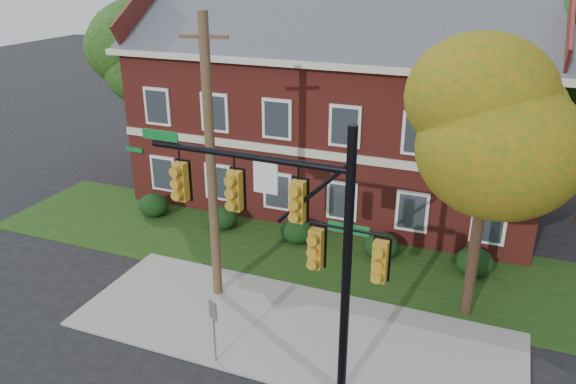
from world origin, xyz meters
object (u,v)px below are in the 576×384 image
at_px(tree_near_right, 501,120).
at_px(tree_far_rear, 406,0).
at_px(hedge_far_left, 154,205).
at_px(utility_pole, 211,164).
at_px(apartment_building, 338,97).
at_px(sign_post, 214,322).
at_px(hedge_center, 297,231).
at_px(hedge_right, 381,245).
at_px(hedge_far_right, 474,262).
at_px(hedge_left, 222,217).
at_px(traffic_signal, 296,231).
at_px(tree_left_rear, 144,51).

height_order(tree_near_right, tree_far_rear, tree_far_rear).
distance_m(hedge_far_left, utility_pole, 8.63).
height_order(apartment_building, utility_pole, apartment_building).
xyz_separation_m(apartment_building, sign_post, (0.50, -13.19, -3.56)).
relative_size(hedge_center, tree_near_right, 0.16).
bearing_deg(hedge_right, hedge_far_right, 0.00).
xyz_separation_m(tree_near_right, tree_far_rear, (-5.88, 15.93, 2.17)).
xyz_separation_m(apartment_building, hedge_far_left, (-7.00, -5.25, -4.46)).
height_order(hedge_left, traffic_signal, traffic_signal).
xyz_separation_m(hedge_far_right, sign_post, (-6.50, -7.94, 0.90)).
xyz_separation_m(hedge_right, tree_left_rear, (-13.23, 4.14, 6.16)).
height_order(hedge_far_right, sign_post, sign_post).
height_order(hedge_far_left, sign_post, sign_post).
bearing_deg(hedge_far_left, traffic_signal, -38.28).
relative_size(hedge_right, tree_near_right, 0.16).
height_order(hedge_far_left, tree_left_rear, tree_left_rear).
xyz_separation_m(hedge_far_right, utility_pole, (-8.18, -4.70, 4.30)).
xyz_separation_m(hedge_left, hedge_right, (7.00, 0.00, 0.00)).
bearing_deg(sign_post, hedge_center, 115.83).
bearing_deg(sign_post, apartment_building, 114.39).
bearing_deg(tree_near_right, tree_left_rear, 157.64).
bearing_deg(sign_post, traffic_signal, 24.94).
xyz_separation_m(hedge_far_left, hedge_right, (10.50, 0.00, 0.00)).
distance_m(apartment_building, sign_post, 13.67).
bearing_deg(hedge_right, apartment_building, 123.67).
bearing_deg(tree_left_rear, hedge_left, -33.59).
relative_size(hedge_left, tree_left_rear, 0.16).
height_order(apartment_building, tree_far_rear, tree_far_rear).
xyz_separation_m(tree_near_right, tree_left_rear, (-16.95, 6.97, 0.01)).
height_order(hedge_far_right, tree_near_right, tree_near_right).
height_order(tree_near_right, utility_pole, utility_pole).
xyz_separation_m(apartment_building, hedge_center, (0.00, -5.25, -4.46)).
relative_size(apartment_building, traffic_signal, 2.51).
bearing_deg(tree_left_rear, hedge_center, -23.04).
bearing_deg(traffic_signal, hedge_center, 111.95).
relative_size(tree_near_right, tree_far_rear, 0.74).
relative_size(hedge_far_right, tree_far_rear, 0.12).
height_order(apartment_building, hedge_center, apartment_building).
xyz_separation_m(hedge_center, tree_left_rear, (-9.73, 4.14, 6.16)).
distance_m(hedge_far_left, tree_left_rear, 7.90).
xyz_separation_m(tree_left_rear, traffic_signal, (12.65, -11.96, -2.03)).
bearing_deg(hedge_left, hedge_far_right, 0.00).
bearing_deg(hedge_left, tree_left_rear, 146.41).
bearing_deg(traffic_signal, sign_post, -175.77).
relative_size(hedge_far_left, utility_pole, 0.15).
xyz_separation_m(apartment_building, traffic_signal, (2.91, -13.08, -0.33)).
height_order(hedge_left, hedge_center, same).
xyz_separation_m(hedge_center, traffic_signal, (2.91, -7.82, 4.13)).
relative_size(hedge_far_right, tree_near_right, 0.16).
bearing_deg(hedge_far_right, tree_near_right, -85.48).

